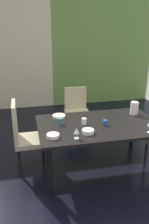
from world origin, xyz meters
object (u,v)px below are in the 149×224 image
object	(u,v)px
dining_table	(98,129)
pitcher_south	(134,108)
cup_right	(60,121)
serving_bowl_center	(53,136)
cup_corner	(105,122)
serving_bowl_west	(59,116)
chair_left_far	(24,134)
wine_glass_front	(77,131)
cup_near_window	(84,121)
serving_bowl_near_shelf	(88,131)
chair_head_far	(77,109)

from	to	relation	value
dining_table	pitcher_south	xyz separation A→B (m)	(0.65, 0.25, 0.18)
cup_right	dining_table	bearing A→B (deg)	-11.45
serving_bowl_center	cup_corner	size ratio (longest dim) A/B	2.27
dining_table	cup_corner	world-z (taller)	cup_corner
dining_table	serving_bowl_west	size ratio (longest dim) A/B	8.59
chair_left_far	serving_bowl_center	bearing A→B (deg)	33.52
chair_left_far	wine_glass_front	size ratio (longest dim) A/B	7.47
cup_near_window	serving_bowl_west	bearing A→B (deg)	133.46
cup_corner	pitcher_south	size ratio (longest dim) A/B	0.36
chair_left_far	serving_bowl_near_shelf	xyz separation A→B (m)	(0.81, -0.51, 0.20)
chair_head_far	cup_corner	bearing A→B (deg)	94.94
serving_bowl_center	wine_glass_front	bearing A→B (deg)	-17.45
wine_glass_front	chair_head_far	bearing A→B (deg)	77.23
dining_table	chair_left_far	bearing A→B (deg)	165.54
cup_right	cup_corner	bearing A→B (deg)	-13.98
chair_head_far	serving_bowl_center	size ratio (longest dim) A/B	5.61
dining_table	chair_left_far	xyz separation A→B (m)	(-1.02, 0.26, -0.10)
chair_left_far	cup_near_window	size ratio (longest dim) A/B	11.90
dining_table	pitcher_south	bearing A→B (deg)	20.85
serving_bowl_near_shelf	cup_right	size ratio (longest dim) A/B	1.73
serving_bowl_near_shelf	pitcher_south	size ratio (longest dim) A/B	0.80
chair_head_far	serving_bowl_near_shelf	world-z (taller)	chair_head_far
serving_bowl_near_shelf	serving_bowl_west	size ratio (longest dim) A/B	0.81
cup_corner	serving_bowl_near_shelf	bearing A→B (deg)	-145.58
chair_head_far	pitcher_south	xyz separation A→B (m)	(0.68, -0.99, 0.32)
serving_bowl_near_shelf	cup_corner	world-z (taller)	cup_corner
chair_head_far	serving_bowl_near_shelf	bearing A→B (deg)	82.91
cup_corner	cup_right	xyz separation A→B (m)	(-0.61, 0.15, 0.01)
cup_corner	chair_left_far	bearing A→B (deg)	164.40
cup_corner	serving_bowl_west	bearing A→B (deg)	145.03
dining_table	cup_corner	xyz separation A→B (m)	(0.08, -0.05, 0.12)
cup_right	serving_bowl_center	bearing A→B (deg)	-111.39
dining_table	cup_right	world-z (taller)	cup_right
cup_near_window	cup_corner	distance (m)	0.29
cup_near_window	chair_head_far	bearing A→B (deg)	82.14
cup_near_window	cup_corner	bearing A→B (deg)	-17.05
serving_bowl_near_shelf	cup_corner	xyz separation A→B (m)	(0.29, 0.20, 0.01)
serving_bowl_center	chair_head_far	bearing A→B (deg)	66.88
chair_head_far	cup_corner	distance (m)	1.31
dining_table	serving_bowl_west	xyz separation A→B (m)	(-0.50, 0.36, 0.10)
dining_table	cup_corner	bearing A→B (deg)	-28.32
chair_head_far	cup_corner	xyz separation A→B (m)	(0.11, -1.28, 0.26)
cup_right	pitcher_south	size ratio (longest dim) A/B	0.46
chair_left_far	pitcher_south	bearing A→B (deg)	89.46
chair_left_far	pitcher_south	distance (m)	1.70
cup_near_window	wine_glass_front	bearing A→B (deg)	-116.18
serving_bowl_west	cup_near_window	bearing A→B (deg)	-46.54
cup_corner	serving_bowl_center	bearing A→B (deg)	-163.29
cup_near_window	pitcher_south	world-z (taller)	pitcher_south
chair_left_far	pitcher_south	world-z (taller)	chair_left_far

